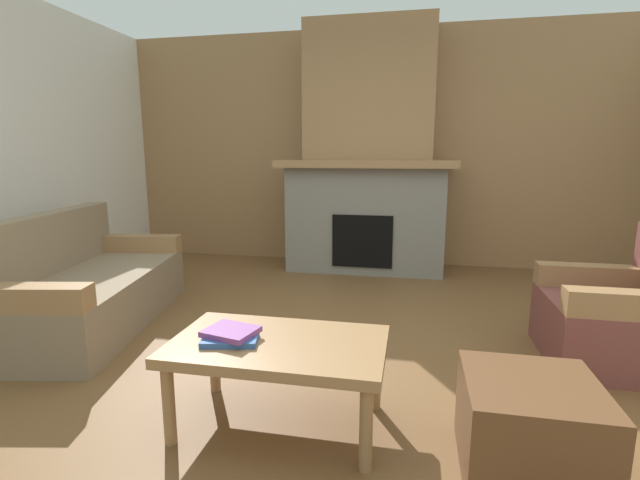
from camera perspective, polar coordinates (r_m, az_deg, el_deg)
The scene contains 8 objects.
ground at distance 2.85m, azimuth 0.02°, elevation -16.14°, with size 9.00×9.00×0.00m, color brown.
wall_back_wood_panel at distance 5.52m, azimuth 6.39°, elevation 11.26°, with size 6.00×0.12×2.70m, color #997047.
fireplace at distance 5.14m, azimuth 5.95°, elevation 9.24°, with size 1.90×0.82×2.70m.
couch at distance 3.91m, azimuth -27.50°, elevation -5.42°, with size 1.17×1.93×0.85m.
armchair at distance 3.40m, azimuth 33.54°, elevation -8.15°, with size 0.76×0.76×0.85m.
coffee_table at distance 2.20m, azimuth -5.24°, elevation -13.78°, with size 1.00×0.60×0.43m.
ottoman at distance 2.16m, azimuth 24.76°, elevation -20.64°, with size 0.52×0.52×0.40m, color brown.
book_stack_near_edge at distance 2.20m, azimuth -11.17°, elevation -11.67°, with size 0.28×0.25×0.05m.
Camera 1 is at (0.51, -2.49, 1.29)m, focal length 25.50 mm.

